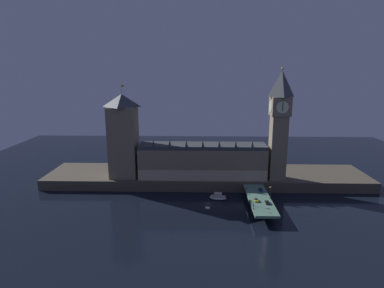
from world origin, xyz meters
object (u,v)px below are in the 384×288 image
(car_southbound_trail, at_px, (261,190))
(boat_upstream, at_px, (218,197))
(victoria_tower, at_px, (123,136))
(car_northbound_trail, at_px, (256,200))
(car_southbound_lead, at_px, (267,202))
(pedestrian_near_rail, at_px, (253,205))
(pedestrian_mid_walk, at_px, (270,198))
(street_lamp_near, at_px, (254,202))
(pedestrian_far_rail, at_px, (247,188))
(clock_tower, at_px, (279,122))
(street_lamp_mid, at_px, (270,191))

(car_southbound_trail, bearing_deg, boat_upstream, -179.46)
(victoria_tower, xyz_separation_m, car_northbound_trail, (82.08, -39.56, -28.06))
(car_northbound_trail, relative_size, car_southbound_lead, 0.90)
(car_southbound_trail, xyz_separation_m, boat_upstream, (-25.71, -0.24, -4.92))
(pedestrian_near_rail, bearing_deg, car_southbound_lead, 27.23)
(pedestrian_mid_walk, bearing_deg, car_southbound_trail, 101.92)
(car_northbound_trail, xyz_separation_m, car_southbound_trail, (5.50, 16.03, -0.01))
(pedestrian_mid_walk, relative_size, street_lamp_near, 0.28)
(street_lamp_near, bearing_deg, car_southbound_lead, 40.82)
(pedestrian_near_rail, relative_size, street_lamp_near, 0.28)
(pedestrian_far_rail, xyz_separation_m, street_lamp_near, (-0.40, -28.35, 2.92))
(clock_tower, xyz_separation_m, car_southbound_trail, (-13.55, -19.75, -38.35))
(car_northbound_trail, bearing_deg, clock_tower, 61.97)
(clock_tower, xyz_separation_m, street_lamp_near, (-22.20, -46.24, -35.18))
(car_northbound_trail, xyz_separation_m, boat_upstream, (-20.21, 15.79, -4.93))
(clock_tower, relative_size, pedestrian_near_rail, 41.02)
(clock_tower, bearing_deg, street_lamp_mid, -108.25)
(street_lamp_mid, bearing_deg, boat_upstream, 158.21)
(car_northbound_trail, xyz_separation_m, pedestrian_near_rail, (-2.75, -7.23, 0.26))
(car_southbound_lead, distance_m, boat_upstream, 32.22)
(boat_upstream, bearing_deg, street_lamp_near, -56.99)
(pedestrian_far_rail, distance_m, street_lamp_mid, 18.13)
(car_southbound_lead, distance_m, street_lamp_near, 11.86)
(clock_tower, relative_size, car_southbound_trail, 15.65)
(pedestrian_far_rail, height_order, boat_upstream, pedestrian_far_rail)
(victoria_tower, distance_m, car_southbound_lead, 101.33)
(clock_tower, relative_size, boat_upstream, 6.62)
(clock_tower, height_order, pedestrian_near_rail, clock_tower)
(clock_tower, relative_size, pedestrian_mid_walk, 41.37)
(victoria_tower, relative_size, street_lamp_near, 9.96)
(victoria_tower, bearing_deg, clock_tower, -2.14)
(victoria_tower, xyz_separation_m, car_southbound_trail, (87.58, -23.52, -28.07))
(pedestrian_near_rail, bearing_deg, pedestrian_mid_walk, 42.96)
(pedestrian_mid_walk, bearing_deg, victoria_tower, 157.97)
(victoria_tower, relative_size, pedestrian_far_rail, 35.01)
(pedestrian_near_rail, height_order, street_lamp_near, street_lamp_near)
(pedestrian_mid_walk, height_order, street_lamp_near, street_lamp_near)
(pedestrian_far_rail, height_order, street_lamp_mid, street_lamp_mid)
(car_northbound_trail, relative_size, pedestrian_mid_walk, 2.28)
(pedestrian_far_rail, bearing_deg, boat_upstream, -173.17)
(pedestrian_near_rail, distance_m, pedestrian_mid_walk, 15.03)
(clock_tower, xyz_separation_m, pedestrian_far_rail, (-21.80, -17.89, -38.09))
(clock_tower, height_order, street_lamp_near, clock_tower)
(pedestrian_far_rail, distance_m, boat_upstream, 18.33)
(pedestrian_near_rail, bearing_deg, clock_tower, 63.13)
(car_southbound_trail, distance_m, street_lamp_mid, 12.78)
(clock_tower, xyz_separation_m, pedestrian_mid_walk, (-10.80, -32.77, -38.10))
(clock_tower, bearing_deg, victoria_tower, 177.86)
(pedestrian_near_rail, relative_size, boat_upstream, 0.16)
(pedestrian_mid_walk, relative_size, boat_upstream, 0.16)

